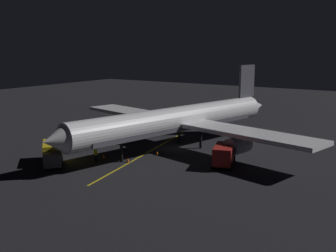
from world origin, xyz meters
TOP-DOWN VIEW (x-y plane):
  - ground_plane at (0.00, 0.00)m, footprint 180.00×180.00m
  - apron_guide_stripe at (2.04, 4.00)m, footprint 5.44×27.30m
  - airliner at (-0.15, -0.65)m, footprint 39.71×39.43m
  - baggage_truck at (8.44, 14.11)m, footprint 6.14×5.79m
  - catering_truck at (-8.77, 3.29)m, footprint 3.92×6.63m
  - ground_crew_worker at (4.82, 10.63)m, footprint 0.40×0.40m
  - traffic_cone_near_left at (0.28, 4.12)m, footprint 0.50×0.50m
  - traffic_cone_near_right at (1.37, 8.75)m, footprint 0.50×0.50m
  - traffic_cone_under_wing at (8.43, 3.15)m, footprint 0.50×0.50m
  - traffic_cone_far at (5.07, 8.89)m, footprint 0.50×0.50m

SIDE VIEW (x-z plane):
  - ground_plane at x=0.00m, z-range -0.20..0.00m
  - apron_guide_stripe at x=2.04m, z-range 0.00..0.01m
  - traffic_cone_near_left at x=0.28m, z-range -0.03..0.52m
  - traffic_cone_near_right at x=1.37m, z-range -0.03..0.52m
  - traffic_cone_under_wing at x=8.43m, z-range -0.03..0.52m
  - traffic_cone_far at x=5.07m, z-range -0.03..0.52m
  - ground_crew_worker at x=4.82m, z-range 0.02..1.76m
  - catering_truck at x=-8.77m, z-range 0.04..2.48m
  - baggage_truck at x=8.44m, z-range 0.05..2.49m
  - airliner at x=-0.15m, z-range -1.59..9.28m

